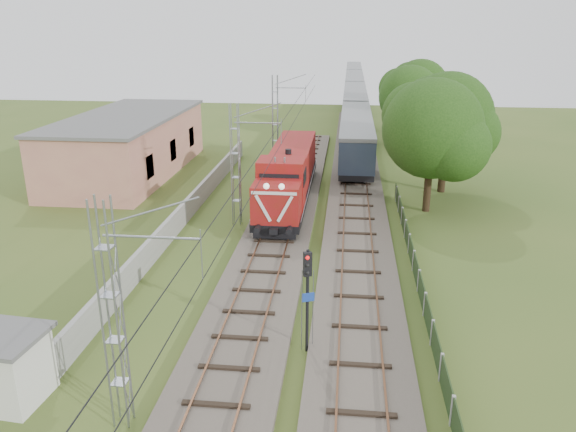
# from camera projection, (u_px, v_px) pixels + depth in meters

# --- Properties ---
(ground) EXTENTS (140.00, 140.00, 0.00)m
(ground) POSITION_uv_depth(u_px,v_px,m) (251.00, 312.00, 26.26)
(ground) COLOR #3D5720
(ground) RESTS_ON ground
(track_main) EXTENTS (4.20, 70.00, 0.45)m
(track_main) POSITION_uv_depth(u_px,v_px,m) (271.00, 251.00, 32.77)
(track_main) COLOR #6B6054
(track_main) RESTS_ON ground
(track_side) EXTENTS (4.20, 80.00, 0.45)m
(track_side) POSITION_uv_depth(u_px,v_px,m) (356.00, 191.00, 44.48)
(track_side) COLOR #6B6054
(track_side) RESTS_ON ground
(catenary) EXTENTS (3.31, 70.00, 8.00)m
(catenary) POSITION_uv_depth(u_px,v_px,m) (236.00, 165.00, 36.50)
(catenary) COLOR gray
(catenary) RESTS_ON ground
(boundary_wall) EXTENTS (0.25, 40.00, 1.50)m
(boundary_wall) POSITION_uv_depth(u_px,v_px,m) (186.00, 211.00, 37.94)
(boundary_wall) COLOR #9E9E99
(boundary_wall) RESTS_ON ground
(station_building) EXTENTS (8.40, 20.40, 5.22)m
(station_building) POSITION_uv_depth(u_px,v_px,m) (129.00, 144.00, 49.45)
(station_building) COLOR tan
(station_building) RESTS_ON ground
(fence) EXTENTS (0.12, 32.00, 1.20)m
(fence) POSITION_uv_depth(u_px,v_px,m) (419.00, 281.00, 28.07)
(fence) COLOR black
(fence) RESTS_ON ground
(locomotive) EXTENTS (3.02, 17.23, 4.38)m
(locomotive) POSITION_uv_depth(u_px,v_px,m) (289.00, 174.00, 41.23)
(locomotive) COLOR black
(locomotive) RESTS_ON ground
(coach_rake) EXTENTS (3.02, 90.23, 3.50)m
(coach_rake) POSITION_uv_depth(u_px,v_px,m) (355.00, 92.00, 86.91)
(coach_rake) COLOR black
(coach_rake) RESTS_ON ground
(signal_post) EXTENTS (0.48, 0.39, 4.51)m
(signal_post) POSITION_uv_depth(u_px,v_px,m) (307.00, 284.00, 22.07)
(signal_post) COLOR black
(signal_post) RESTS_ON ground
(relay_hut) EXTENTS (2.77, 2.77, 2.64)m
(relay_hut) POSITION_uv_depth(u_px,v_px,m) (9.00, 368.00, 19.76)
(relay_hut) COLOR silver
(relay_hut) RESTS_ON ground
(tree_a) EXTENTS (7.24, 6.89, 9.38)m
(tree_a) POSITION_uv_depth(u_px,v_px,m) (434.00, 130.00, 38.34)
(tree_a) COLOR #392A17
(tree_a) RESTS_ON ground
(tree_b) EXTENTS (7.24, 6.90, 9.39)m
(tree_b) POSITION_uv_depth(u_px,v_px,m) (449.00, 118.00, 42.92)
(tree_b) COLOR #392A17
(tree_b) RESTS_ON ground
(tree_c) EXTENTS (6.70, 6.38, 8.69)m
(tree_c) POSITION_uv_depth(u_px,v_px,m) (410.00, 97.00, 58.51)
(tree_c) COLOR #392A17
(tree_c) RESTS_ON ground
(tree_d) EXTENTS (6.86, 6.53, 8.89)m
(tree_d) POSITION_uv_depth(u_px,v_px,m) (420.00, 89.00, 64.54)
(tree_d) COLOR #392A17
(tree_d) RESTS_ON ground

